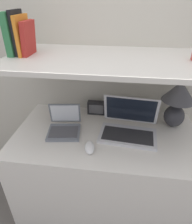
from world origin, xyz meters
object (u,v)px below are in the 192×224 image
at_px(laptop_small, 64,126).
at_px(laptop_large, 129,126).
at_px(book_orange, 23,35).
at_px(book_red, 28,38).
at_px(book_green, 13,34).
at_px(computer_mouse, 90,147).
at_px(router_box, 96,108).
at_px(book_black, 18,33).
at_px(table_lamp, 178,99).

bearing_deg(laptop_small, laptop_large, 4.62).
distance_m(laptop_large, book_orange, 0.89).
bearing_deg(laptop_large, laptop_small, -175.38).
height_order(laptop_large, book_red, book_red).
relative_size(laptop_small, book_red, 1.26).
distance_m(book_green, book_orange, 0.06).
relative_size(computer_mouse, book_green, 0.52).
distance_m(laptop_small, router_box, 0.33).
xyz_separation_m(router_box, book_red, (-0.39, -0.19, 0.55)).
relative_size(laptop_large, laptop_small, 1.61).
bearing_deg(laptop_large, book_red, 176.01).
height_order(router_box, book_black, book_black).
bearing_deg(laptop_large, table_lamp, 23.11).
relative_size(table_lamp, router_box, 2.50).
bearing_deg(book_orange, computer_mouse, -30.71).
height_order(book_black, book_red, book_black).
relative_size(router_box, book_green, 0.57).
bearing_deg(book_red, book_green, 180.00).
height_order(computer_mouse, router_box, router_box).
bearing_deg(book_orange, table_lamp, 5.29).
relative_size(table_lamp, laptop_large, 0.86).
bearing_deg(book_orange, router_box, 23.93).
height_order(table_lamp, computer_mouse, table_lamp).
distance_m(table_lamp, book_black, 1.11).
bearing_deg(book_green, book_red, 0.00).
distance_m(book_black, book_orange, 0.03).
bearing_deg(laptop_small, computer_mouse, -40.69).
bearing_deg(table_lamp, book_red, -174.53).
distance_m(laptop_large, laptop_small, 0.45).
bearing_deg(laptop_small, table_lamp, 12.73).
relative_size(table_lamp, book_orange, 1.52).
relative_size(router_box, book_red, 0.70).
bearing_deg(book_green, computer_mouse, -27.51).
bearing_deg(book_red, book_orange, 180.00).
xyz_separation_m(laptop_small, book_green, (-0.29, 0.08, 0.59)).
bearing_deg(book_black, computer_mouse, -29.28).
height_order(table_lamp, book_orange, book_orange).
xyz_separation_m(router_box, book_green, (-0.48, -0.19, 0.58)).
relative_size(laptop_large, computer_mouse, 3.21).
xyz_separation_m(laptop_small, book_black, (-0.26, 0.08, 0.60)).
relative_size(table_lamp, book_red, 1.75).
xyz_separation_m(computer_mouse, book_orange, (-0.44, 0.26, 0.60)).
xyz_separation_m(laptop_large, book_orange, (-0.68, 0.04, 0.57)).
xyz_separation_m(table_lamp, book_black, (-1.02, -0.09, 0.42)).
bearing_deg(computer_mouse, book_red, 147.37).
bearing_deg(laptop_small, book_orange, 160.59).
height_order(book_black, book_orange, book_black).
height_order(computer_mouse, book_green, book_green).
relative_size(router_box, book_black, 0.55).
xyz_separation_m(book_black, book_orange, (0.03, 0.00, -0.01)).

